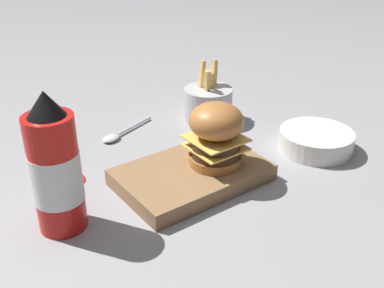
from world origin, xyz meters
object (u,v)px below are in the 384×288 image
serving_board (192,175)px  side_bowl (316,140)px  spoon (117,135)px  ketchup_bottle (56,170)px  fries_basket (208,104)px  burger (216,134)px

serving_board → side_bowl: size_ratio=1.74×
side_bowl → spoon: size_ratio=0.99×
ketchup_bottle → fries_basket: bearing=23.2°
burger → fries_basket: bearing=54.7°
ketchup_bottle → burger: bearing=-5.5°
fries_basket → side_bowl: (0.09, -0.26, -0.02)m
serving_board → burger: 0.09m
burger → ketchup_bottle: (-0.30, 0.03, 0.01)m
burger → fries_basket: (0.16, 0.22, -0.05)m
serving_board → side_bowl: (0.29, -0.05, 0.01)m
spoon → side_bowl: bearing=116.0°
fries_basket → side_bowl: bearing=-71.1°
spoon → ketchup_bottle: bearing=26.9°
side_bowl → spoon: bearing=135.9°
side_bowl → burger: bearing=170.8°
spoon → fries_basket: bearing=148.7°
fries_basket → ketchup_bottle: bearing=-156.8°
burger → ketchup_bottle: 0.30m
serving_board → ketchup_bottle: bearing=176.2°
burger → spoon: size_ratio=0.77×
serving_board → ketchup_bottle: 0.27m
ketchup_bottle → fries_basket: ketchup_bottle is taller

